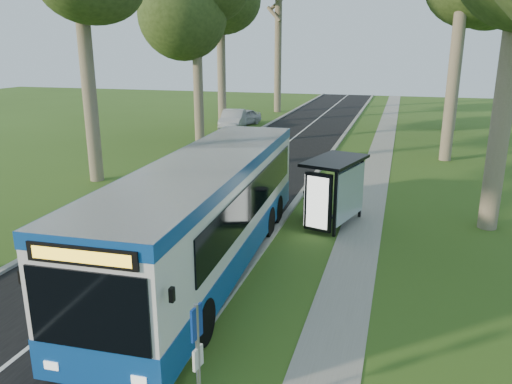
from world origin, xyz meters
The scene contains 12 objects.
ground centered at (0.00, 0.00, 0.00)m, with size 120.00×120.00×0.00m, color #37591C.
road centered at (-3.50, 10.00, 0.01)m, with size 7.00×100.00×0.02m, color black.
kerb_east centered at (0.00, 10.00, 0.06)m, with size 0.25×100.00×0.12m, color #9E9B93.
kerb_west centered at (-7.00, 10.00, 0.06)m, with size 0.25×100.00×0.12m, color #9E9B93.
centre_line centered at (-3.50, 10.00, 0.02)m, with size 0.12×100.00×0.01m, color white.
footpath centered at (3.00, 10.00, 0.01)m, with size 1.50×100.00×0.02m, color gray.
bus centered at (-1.20, -0.23, 1.75)m, with size 3.20×12.84×3.38m.
bus_stop_sign centered at (1.11, -6.48, 1.51)m, with size 0.10×0.34×2.41m.
bus_shelter centered at (2.03, 4.42, 1.78)m, with size 2.35×3.27×2.53m.
litter_bin centered at (0.93, 5.31, 0.54)m, with size 0.61×0.61×1.06m.
car_white centered at (-9.13, 28.03, 0.68)m, with size 1.60×3.98×1.36m, color silver.
car_silver centered at (-9.15, 25.53, 0.80)m, with size 1.69×4.85×1.60m, color #B0B4B9.
Camera 1 is at (4.12, -13.27, 6.47)m, focal length 35.00 mm.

